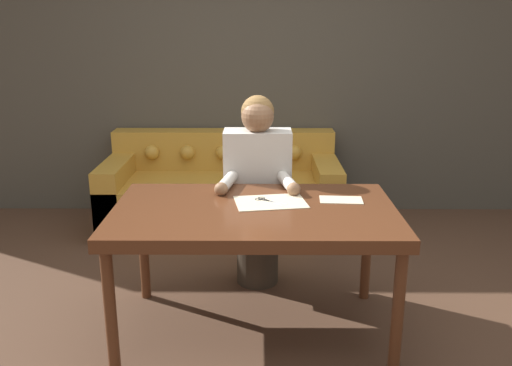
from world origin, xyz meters
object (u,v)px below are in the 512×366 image
at_px(person, 258,191).
at_px(scissors, 266,200).
at_px(couch, 222,194).
at_px(dining_table, 255,220).

relative_size(person, scissors, 6.97).
distance_m(couch, scissors, 1.66).
bearing_deg(couch, person, -74.10).
height_order(couch, person, person).
bearing_deg(dining_table, person, 88.63).
xyz_separation_m(dining_table, couch, (-0.29, 1.68, -0.39)).
distance_m(couch, person, 1.17).
bearing_deg(dining_table, scissors, 63.60).
height_order(person, scissors, person).
xyz_separation_m(dining_table, scissors, (0.06, 0.12, 0.07)).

